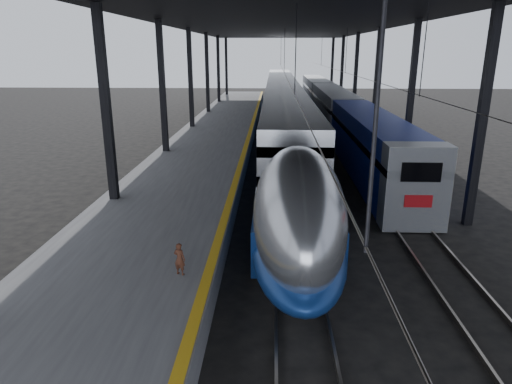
{
  "coord_description": "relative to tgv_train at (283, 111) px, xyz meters",
  "views": [
    {
      "loc": [
        1.14,
        -13.84,
        7.21
      ],
      "look_at": [
        0.51,
        2.92,
        2.0
      ],
      "focal_mm": 32.0,
      "sensor_mm": 36.0,
      "label": 1
    }
  ],
  "objects": [
    {
      "name": "platform",
      "position": [
        -5.5,
        -7.65,
        -1.54
      ],
      "size": [
        6.0,
        80.0,
        1.0
      ],
      "primitive_type": "cube",
      "color": "#4C4C4F",
      "rests_on": "ground"
    },
    {
      "name": "child",
      "position": [
        -3.5,
        -29.65,
        -0.55
      ],
      "size": [
        0.42,
        0.34,
        0.98
      ],
      "primitive_type": "imported",
      "rotation": [
        0.0,
        0.0,
        2.78
      ],
      "color": "#4B2619",
      "rests_on": "platform"
    },
    {
      "name": "ground",
      "position": [
        -2.0,
        -27.65,
        -2.04
      ],
      "size": [
        160.0,
        160.0,
        0.0
      ],
      "primitive_type": "plane",
      "color": "black",
      "rests_on": "ground"
    },
    {
      "name": "rails",
      "position": [
        2.5,
        -7.65,
        -1.96
      ],
      "size": [
        6.52,
        80.0,
        0.16
      ],
      "color": "slate",
      "rests_on": "ground"
    },
    {
      "name": "tgv_train",
      "position": [
        0.0,
        0.0,
        0.0
      ],
      "size": [
        3.05,
        65.2,
        4.37
      ],
      "color": "#AAACB1",
      "rests_on": "ground"
    },
    {
      "name": "yellow_strip",
      "position": [
        -2.7,
        -7.65,
        -1.04
      ],
      "size": [
        0.3,
        80.0,
        0.01
      ],
      "primitive_type": "cube",
      "color": "#C79412",
      "rests_on": "platform"
    },
    {
      "name": "second_train",
      "position": [
        5.0,
        3.4,
        -0.2
      ],
      "size": [
        2.64,
        56.05,
        3.63
      ],
      "color": "navy",
      "rests_on": "ground"
    },
    {
      "name": "canopy",
      "position": [
        -0.1,
        -7.65,
        7.07
      ],
      "size": [
        18.0,
        75.0,
        9.47
      ],
      "color": "black",
      "rests_on": "ground"
    }
  ]
}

